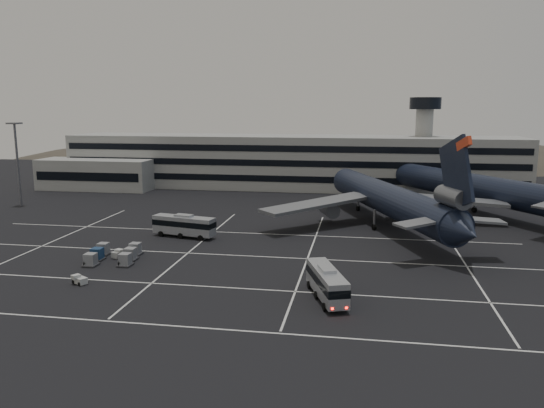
{
  "coord_description": "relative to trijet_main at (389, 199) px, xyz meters",
  "views": [
    {
      "loc": [
        19.35,
        -69.55,
        21.6
      ],
      "look_at": [
        4.16,
        19.51,
        5.0
      ],
      "focal_mm": 35.0,
      "sensor_mm": 36.0,
      "label": 1
    }
  ],
  "objects": [
    {
      "name": "terminal",
      "position": [
        -27.24,
        44.63,
        1.68
      ],
      "size": [
        125.0,
        26.0,
        24.0
      ],
      "color": "gray",
      "rests_on": "ground"
    },
    {
      "name": "bus_near",
      "position": [
        -8.5,
        -38.18,
        -3.22
      ],
      "size": [
        5.69,
        10.72,
        3.71
      ],
      "rotation": [
        0.0,
        0.0,
        0.33
      ],
      "color": "gray",
      "rests_on": "ground"
    },
    {
      "name": "trijet_main",
      "position": [
        0.0,
        0.0,
        0.0
      ],
      "size": [
        44.54,
        55.76,
        18.08
      ],
      "rotation": [
        0.0,
        0.0,
        0.35
      ],
      "color": "black",
      "rests_on": "ground"
    },
    {
      "name": "lane_markings",
      "position": [
        -23.35,
        -25.79,
        -5.24
      ],
      "size": [
        90.0,
        55.62,
        0.01
      ],
      "color": "silver",
      "rests_on": "ground"
    },
    {
      "name": "hills",
      "position": [
        -6.3,
        143.48,
        -17.32
      ],
      "size": [
        352.0,
        180.0,
        44.0
      ],
      "color": "#38332B",
      "rests_on": "ground"
    },
    {
      "name": "ground",
      "position": [
        -24.3,
        -26.52,
        -5.25
      ],
      "size": [
        260.0,
        260.0,
        0.0
      ],
      "primitive_type": "plane",
      "color": "black",
      "rests_on": "ground"
    },
    {
      "name": "bus_far",
      "position": [
        -34.09,
        -13.07,
        -3.13
      ],
      "size": [
        11.26,
        4.89,
        3.87
      ],
      "rotation": [
        0.0,
        0.0,
        1.35
      ],
      "color": "gray",
      "rests_on": "ground"
    },
    {
      "name": "lightpole_left",
      "position": [
        -79.3,
        8.48,
        6.57
      ],
      "size": [
        2.4,
        2.4,
        18.28
      ],
      "color": "slate",
      "rests_on": "ground"
    },
    {
      "name": "tug_a",
      "position": [
        -39.34,
        -26.56,
        -4.63
      ],
      "size": [
        1.98,
        2.47,
        1.39
      ],
      "rotation": [
        0.0,
        0.0,
        -0.35
      ],
      "color": "#B8B8B3",
      "rests_on": "ground"
    },
    {
      "name": "trijet_far",
      "position": [
        18.84,
        16.56,
        0.18
      ],
      "size": [
        36.59,
        51.64,
        18.08
      ],
      "rotation": [
        0.0,
        0.0,
        0.55
      ],
      "color": "black",
      "rests_on": "ground"
    },
    {
      "name": "tug_b",
      "position": [
        -38.87,
        -38.27,
        -4.7
      ],
      "size": [
        2.23,
        1.98,
        1.23
      ],
      "rotation": [
        0.0,
        0.0,
        1.03
      ],
      "color": "#B8B8B3",
      "rests_on": "ground"
    },
    {
      "name": "uld_cluster",
      "position": [
        -39.56,
        -27.75,
        -4.39
      ],
      "size": [
        7.8,
        8.8,
        1.76
      ],
      "rotation": [
        0.0,
        0.0,
        0.17
      ],
      "color": "#2D2D30",
      "rests_on": "ground"
    }
  ]
}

